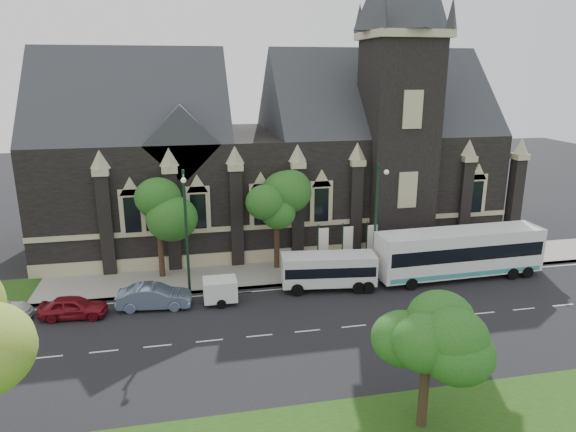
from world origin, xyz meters
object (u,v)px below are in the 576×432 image
object	(u,v)px
tree_walk_left	(161,205)
tree_park_east	(430,331)
banner_flag_left	(321,244)
sedan	(154,297)
tour_coach	(459,252)
street_lamp_near	(377,215)
banner_flag_center	(346,243)
shuttle_bus	(329,269)
car_far_red	(73,307)
banner_flag_right	(370,241)
tree_walk_right	(279,198)
box_trailer	(220,290)
street_lamp_mid	(186,226)

from	to	relation	value
tree_walk_left	tree_park_east	bearing A→B (deg)	-59.13
banner_flag_left	tree_walk_left	bearing A→B (deg)	171.98
banner_flag_left	sedan	world-z (taller)	banner_flag_left
tour_coach	street_lamp_near	bearing A→B (deg)	168.38
banner_flag_center	shuttle_bus	distance (m)	3.92
tree_park_east	car_far_red	world-z (taller)	tree_park_east
sedan	car_far_red	size ratio (longest dim) A/B	1.15
banner_flag_right	sedan	size ratio (longest dim) A/B	0.82
tour_coach	car_far_red	size ratio (longest dim) A/B	3.09
tree_walk_right	car_far_red	size ratio (longest dim) A/B	1.84
street_lamp_near	tree_walk_left	bearing A→B (deg)	167.13
tree_walk_right	tour_coach	size ratio (longest dim) A/B	0.60
street_lamp_near	sedan	size ratio (longest dim) A/B	1.84
street_lamp_near	banner_flag_center	xyz separation A→B (m)	(-1.71, 1.91, -2.73)
street_lamp_near	sedan	xyz separation A→B (m)	(-16.37, -1.86, -4.31)
banner_flag_center	banner_flag_right	xyz separation A→B (m)	(2.00, 0.00, 0.00)
banner_flag_right	shuttle_bus	bearing A→B (deg)	-144.15
banner_flag_right	sedan	distance (m)	17.15
banner_flag_left	shuttle_bus	distance (m)	3.21
tree_park_east	sedan	world-z (taller)	tree_park_east
sedan	tree_walk_right	bearing A→B (deg)	-54.59
banner_flag_center	shuttle_bus	xyz separation A→B (m)	(-2.26, -3.08, -0.86)
banner_flag_center	shuttle_bus	bearing A→B (deg)	-126.30
shuttle_bus	sedan	distance (m)	12.43
tour_coach	sedan	size ratio (longest dim) A/B	2.68
box_trailer	sedan	world-z (taller)	box_trailer
tree_park_east	street_lamp_mid	size ratio (longest dim) A/B	0.70
tree_walk_left	street_lamp_near	world-z (taller)	street_lamp_near
tree_park_east	tree_walk_left	size ratio (longest dim) A/B	0.82
tree_walk_left	banner_flag_left	bearing A→B (deg)	-8.02
tour_coach	sedan	bearing A→B (deg)	-179.99
banner_flag_center	car_far_red	xyz separation A→B (m)	(-19.72, -4.17, -1.66)
tree_walk_right	banner_flag_right	size ratio (longest dim) A/B	1.95
banner_flag_right	box_trailer	bearing A→B (deg)	-162.15
shuttle_bus	sedan	bearing A→B (deg)	-170.01
box_trailer	car_far_red	distance (m)	9.49
banner_flag_right	tree_walk_right	bearing A→B (deg)	166.40
tree_park_east	banner_flag_right	distance (m)	18.91
tree_walk_right	street_lamp_mid	xyz separation A→B (m)	(-7.21, -3.62, -0.71)
tree_park_east	banner_flag_left	xyz separation A→B (m)	(0.11, 18.32, -2.24)
banner_flag_center	sedan	bearing A→B (deg)	-165.57
street_lamp_near	shuttle_bus	world-z (taller)	street_lamp_near
tree_park_east	tree_walk_right	size ratio (longest dim) A/B	0.81
banner_flag_center	sedan	size ratio (longest dim) A/B	0.82
sedan	street_lamp_mid	bearing A→B (deg)	-46.18
tree_walk_left	shuttle_bus	distance (m)	13.43
shuttle_bus	car_far_red	world-z (taller)	shuttle_bus
street_lamp_mid	tree_park_east	bearing A→B (deg)	-58.21
banner_flag_left	banner_flag_right	distance (m)	4.00
street_lamp_near	car_far_red	distance (m)	22.00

